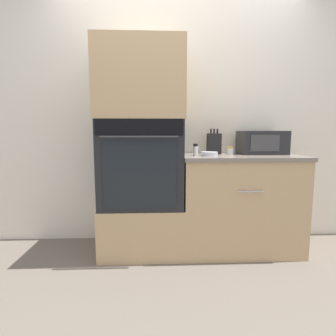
% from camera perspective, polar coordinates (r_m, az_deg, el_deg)
% --- Properties ---
extents(ground_plane, '(12.00, 12.00, 0.00)m').
position_cam_1_polar(ground_plane, '(2.39, 3.77, -20.12)').
color(ground_plane, '#6B6056').
extents(wall_back, '(8.00, 0.05, 2.50)m').
position_cam_1_polar(wall_back, '(2.75, 2.54, 10.41)').
color(wall_back, silver).
rests_on(wall_back, ground_plane).
extents(oven_cabinet_base, '(0.75, 0.60, 0.45)m').
position_cam_1_polar(oven_cabinet_base, '(2.57, -5.55, -12.64)').
color(oven_cabinet_base, tan).
rests_on(oven_cabinet_base, ground_plane).
extents(wall_oven, '(0.73, 0.64, 0.77)m').
position_cam_1_polar(wall_oven, '(2.42, -5.74, 1.10)').
color(wall_oven, black).
rests_on(wall_oven, oven_cabinet_base).
extents(oven_cabinet_upper, '(0.75, 0.60, 0.66)m').
position_cam_1_polar(oven_cabinet_upper, '(2.46, -5.96, 17.96)').
color(oven_cabinet_upper, tan).
rests_on(oven_cabinet_upper, wall_oven).
extents(counter_unit, '(1.10, 0.63, 0.91)m').
position_cam_1_polar(counter_unit, '(2.62, 15.10, -7.22)').
color(counter_unit, tan).
rests_on(counter_unit, ground_plane).
extents(microwave, '(0.44, 0.29, 0.22)m').
position_cam_1_polar(microwave, '(2.73, 19.74, 5.23)').
color(microwave, '#232326').
rests_on(microwave, counter_unit).
extents(knife_block, '(0.13, 0.11, 0.25)m').
position_cam_1_polar(knife_block, '(2.62, 9.96, 5.26)').
color(knife_block, black).
rests_on(knife_block, counter_unit).
extents(bowl, '(0.15, 0.15, 0.04)m').
position_cam_1_polar(bowl, '(2.39, 8.96, 3.08)').
color(bowl, silver).
rests_on(bowl, counter_unit).
extents(condiment_jar_near, '(0.04, 0.04, 0.11)m').
position_cam_1_polar(condiment_jar_near, '(2.38, 5.99, 3.94)').
color(condiment_jar_near, silver).
rests_on(condiment_jar_near, counter_unit).
extents(condiment_jar_mid, '(0.06, 0.06, 0.07)m').
position_cam_1_polar(condiment_jar_mid, '(2.59, 13.36, 3.70)').
color(condiment_jar_mid, silver).
rests_on(condiment_jar_mid, counter_unit).
extents(condiment_jar_far, '(0.04, 0.04, 0.12)m').
position_cam_1_polar(condiment_jar_far, '(2.73, 10.92, 4.38)').
color(condiment_jar_far, brown).
rests_on(condiment_jar_far, counter_unit).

